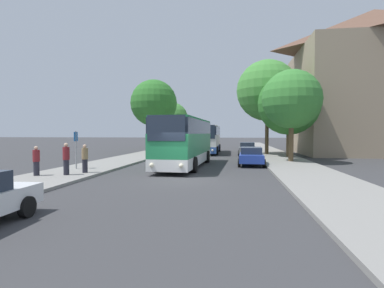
% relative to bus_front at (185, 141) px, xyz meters
% --- Properties ---
extents(ground_plane, '(300.00, 300.00, 0.00)m').
position_rel_bus_front_xyz_m(ground_plane, '(0.82, -6.17, -1.86)').
color(ground_plane, '#38383A').
rests_on(ground_plane, ground).
extents(sidewalk_left, '(4.00, 120.00, 0.15)m').
position_rel_bus_front_xyz_m(sidewalk_left, '(-6.18, -6.17, -1.78)').
color(sidewalk_left, gray).
rests_on(sidewalk_left, ground_plane).
extents(sidewalk_right, '(4.00, 120.00, 0.15)m').
position_rel_bus_front_xyz_m(sidewalk_right, '(7.82, -6.17, -1.78)').
color(sidewalk_right, gray).
rests_on(sidewalk_right, ground_plane).
extents(building_right_background, '(16.89, 14.79, 17.00)m').
position_rel_bus_front_xyz_m(building_right_background, '(19.72, 16.73, 6.64)').
color(building_right_background, gray).
rests_on(building_right_background, ground_plane).
extents(bus_front, '(3.00, 10.87, 3.49)m').
position_rel_bus_front_xyz_m(bus_front, '(0.00, 0.00, 0.00)').
color(bus_front, silver).
rests_on(bus_front, ground_plane).
extents(bus_middle, '(2.81, 10.66, 3.34)m').
position_rel_bus_front_xyz_m(bus_middle, '(0.38, 15.06, -0.07)').
color(bus_middle, '#2D519E').
rests_on(bus_middle, ground_plane).
extents(parked_car_right_near, '(2.06, 4.11, 1.39)m').
position_rel_bus_front_xyz_m(parked_car_right_near, '(4.83, 1.51, -1.13)').
color(parked_car_right_near, '#233D9E').
rests_on(parked_car_right_near, ground_plane).
extents(parked_car_right_far, '(2.13, 4.74, 1.44)m').
position_rel_bus_front_xyz_m(parked_car_right_far, '(5.00, 12.23, -1.10)').
color(parked_car_right_far, slate).
rests_on(parked_car_right_far, ground_plane).
extents(bus_stop_sign, '(0.08, 0.45, 2.44)m').
position_rel_bus_front_xyz_m(bus_stop_sign, '(-6.64, -3.41, -0.19)').
color(bus_stop_sign, gray).
rests_on(bus_stop_sign, sidewalk_left).
extents(pedestrian_waiting_near, '(0.36, 0.36, 1.77)m').
position_rel_bus_front_xyz_m(pedestrian_waiting_near, '(-5.65, -6.22, -0.81)').
color(pedestrian_waiting_near, '#23232D').
rests_on(pedestrian_waiting_near, sidewalk_left).
extents(pedestrian_waiting_far, '(0.36, 0.36, 1.61)m').
position_rel_bus_front_xyz_m(pedestrian_waiting_far, '(-7.11, -6.70, -0.90)').
color(pedestrian_waiting_far, '#23232D').
rests_on(pedestrian_waiting_far, sidewalk_left).
extents(pedestrian_walking_back, '(0.36, 0.36, 1.65)m').
position_rel_bus_front_xyz_m(pedestrian_walking_back, '(-5.09, -5.19, -0.88)').
color(pedestrian_walking_back, '#23232D').
rests_on(pedestrian_walking_back, sidewalk_left).
extents(tree_left_near, '(5.83, 5.83, 9.02)m').
position_rel_bus_front_xyz_m(tree_left_near, '(-6.51, 15.14, 4.38)').
color(tree_left_near, '#47331E').
rests_on(tree_left_near, sidewalk_left).
extents(tree_left_far, '(5.49, 5.49, 7.52)m').
position_rel_bus_front_xyz_m(tree_left_far, '(-6.95, 28.18, 3.06)').
color(tree_left_far, '#513D23').
rests_on(tree_left_far, sidewalk_left).
extents(tree_right_near, '(6.69, 6.69, 10.35)m').
position_rel_bus_front_xyz_m(tree_right_near, '(7.11, 12.41, 5.28)').
color(tree_right_near, brown).
rests_on(tree_right_near, sidewalk_right).
extents(tree_right_mid, '(6.00, 6.00, 8.15)m').
position_rel_bus_front_xyz_m(tree_right_mid, '(8.81, 8.88, 3.43)').
color(tree_right_mid, brown).
rests_on(tree_right_mid, sidewalk_right).
extents(tree_right_far, '(4.82, 4.82, 7.51)m').
position_rel_bus_front_xyz_m(tree_right_far, '(8.18, 3.97, 3.37)').
color(tree_right_far, brown).
rests_on(tree_right_far, sidewalk_right).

